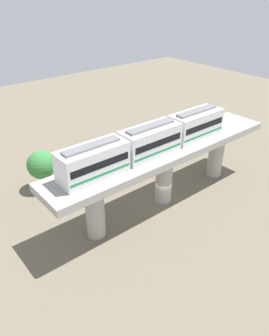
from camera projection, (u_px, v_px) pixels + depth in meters
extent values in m
plane|color=#706654|center=(163.00, 200.00, 38.87)|extent=(120.00, 120.00, 0.00)
cylinder|color=#A8A59E|center=(216.00, 154.00, 42.54)|extent=(1.90, 1.90, 6.10)
cylinder|color=#A8A59E|center=(164.00, 178.00, 37.36)|extent=(1.90, 1.90, 6.10)
cylinder|color=#A8A59E|center=(95.00, 210.00, 32.17)|extent=(1.90, 1.90, 6.10)
cube|color=#A8A59E|center=(165.00, 151.00, 35.65)|extent=(5.20, 28.85, 0.80)
cube|color=white|center=(196.00, 125.00, 37.29)|extent=(2.60, 6.60, 3.00)
cube|color=black|center=(196.00, 123.00, 37.16)|extent=(2.64, 6.07, 0.70)
cube|color=#1E8C4C|center=(195.00, 131.00, 37.66)|extent=(2.64, 6.34, 0.24)
cube|color=slate|center=(197.00, 111.00, 36.48)|extent=(1.10, 5.61, 0.24)
cube|color=white|center=(150.00, 141.00, 33.44)|extent=(2.60, 6.60, 3.00)
cube|color=black|center=(150.00, 139.00, 33.32)|extent=(2.64, 6.07, 0.70)
cube|color=#1E8C4C|center=(150.00, 148.00, 33.82)|extent=(2.64, 6.34, 0.24)
cube|color=slate|center=(150.00, 126.00, 32.64)|extent=(1.10, 5.61, 0.24)
cube|color=white|center=(93.00, 162.00, 29.60)|extent=(2.60, 6.60, 3.00)
cube|color=black|center=(93.00, 160.00, 29.48)|extent=(2.64, 6.07, 0.70)
cube|color=#1E8C4C|center=(93.00, 169.00, 29.97)|extent=(2.64, 6.34, 0.24)
cube|color=slate|center=(92.00, 146.00, 28.80)|extent=(1.10, 5.61, 0.24)
cube|color=orange|center=(154.00, 161.00, 46.21)|extent=(2.28, 4.38, 1.00)
cube|color=black|center=(153.00, 156.00, 45.69)|extent=(1.90, 2.48, 0.76)
cube|color=#B2B5BA|center=(110.00, 171.00, 43.79)|extent=(2.08, 4.31, 1.00)
cube|color=black|center=(109.00, 166.00, 43.27)|extent=(1.79, 2.41, 0.76)
cylinder|color=brown|center=(44.00, 180.00, 40.59)|extent=(0.36, 0.36, 2.38)
sphere|color=#38843D|center=(41.00, 165.00, 39.52)|extent=(3.46, 3.46, 3.46)
cylinder|color=brown|center=(187.00, 144.00, 49.42)|extent=(0.36, 0.36, 2.57)
sphere|color=#38843D|center=(188.00, 131.00, 48.41)|extent=(2.73, 2.73, 2.73)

